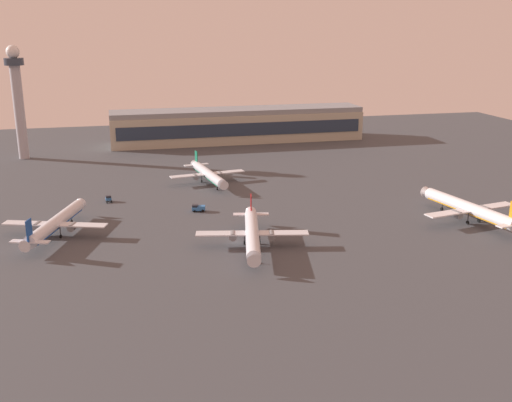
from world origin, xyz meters
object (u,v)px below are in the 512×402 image
at_px(control_tower, 18,95).
at_px(airplane_far_stand, 252,233).
at_px(airplane_taxiway_distant, 470,209).
at_px(airplane_near_gate, 55,223).
at_px(airplane_mid_apron, 208,174).
at_px(baggage_tractor, 198,208).
at_px(pushback_tug, 109,199).

distance_m(control_tower, airplane_far_stand, 150.74).
bearing_deg(control_tower, airplane_taxiway_distant, -41.49).
distance_m(airplane_near_gate, airplane_mid_apron, 69.17).
relative_size(airplane_mid_apron, baggage_tractor, 8.15).
distance_m(airplane_taxiway_distant, airplane_mid_apron, 93.15).
xyz_separation_m(airplane_taxiway_distant, airplane_near_gate, (-119.08, 15.48, -0.28)).
height_order(airplane_near_gate, pushback_tug, airplane_near_gate).
bearing_deg(baggage_tractor, control_tower, 44.90).
relative_size(baggage_tractor, pushback_tug, 1.37).
height_order(airplane_mid_apron, pushback_tug, airplane_mid_apron).
height_order(airplane_far_stand, pushback_tug, airplane_far_stand).
distance_m(control_tower, pushback_tug, 89.56).
bearing_deg(airplane_taxiway_distant, airplane_mid_apron, 127.02).
distance_m(airplane_taxiway_distant, pushback_tug, 114.64).
height_order(airplane_far_stand, airplane_near_gate, airplane_far_stand).
xyz_separation_m(control_tower, airplane_near_gate, (21.42, -108.76, -23.90)).
bearing_deg(airplane_mid_apron, pushback_tug, 15.80).
height_order(airplane_near_gate, baggage_tractor, airplane_near_gate).
relative_size(control_tower, airplane_near_gate, 1.32).
xyz_separation_m(control_tower, baggage_tractor, (63.20, -95.43, -26.38)).
height_order(control_tower, airplane_far_stand, control_tower).
bearing_deg(pushback_tug, airplane_near_gate, -120.66).
bearing_deg(airplane_taxiway_distant, baggage_tractor, 149.05).
distance_m(airplane_taxiway_distant, baggage_tractor, 82.53).
relative_size(airplane_near_gate, airplane_mid_apron, 1.01).
bearing_deg(airplane_far_stand, airplane_taxiway_distant, -163.37).
distance_m(airplane_mid_apron, baggage_tractor, 35.23).
xyz_separation_m(control_tower, airplane_taxiway_distant, (140.49, -124.23, -23.62)).
bearing_deg(control_tower, airplane_mid_apron, -40.52).
bearing_deg(airplane_mid_apron, airplane_taxiway_distant, 128.88).
bearing_deg(airplane_near_gate, airplane_mid_apron, 62.18).
xyz_separation_m(airplane_taxiway_distant, airplane_mid_apron, (-68.72, 62.89, -0.42)).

